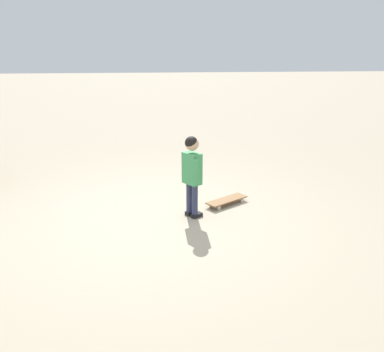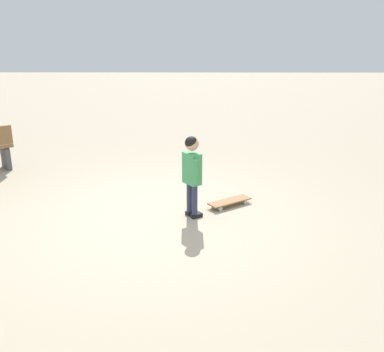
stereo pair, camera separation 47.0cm
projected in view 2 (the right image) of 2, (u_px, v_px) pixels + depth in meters
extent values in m
plane|color=tan|center=(151.00, 220.00, 5.33)|extent=(50.00, 50.00, 0.00)
cylinder|color=#2D3351|center=(190.00, 198.00, 5.39)|extent=(0.08, 0.08, 0.42)
cube|color=black|center=(191.00, 213.00, 5.48)|extent=(0.17, 0.15, 0.05)
cylinder|color=#2D3351|center=(195.00, 200.00, 5.31)|extent=(0.08, 0.08, 0.42)
cube|color=black|center=(196.00, 215.00, 5.39)|extent=(0.17, 0.15, 0.05)
cube|color=#3F9959|center=(192.00, 168.00, 5.22)|extent=(0.25, 0.28, 0.40)
cylinder|color=#3F9959|center=(191.00, 164.00, 5.40)|extent=(0.06, 0.06, 0.32)
cylinder|color=#3F9959|center=(195.00, 172.00, 5.07)|extent=(0.06, 0.06, 0.32)
sphere|color=tan|center=(192.00, 144.00, 5.12)|extent=(0.17, 0.17, 0.17)
sphere|color=black|center=(191.00, 143.00, 5.11)|extent=(0.16, 0.16, 0.16)
cube|color=olive|center=(230.00, 201.00, 5.76)|extent=(0.63, 0.51, 0.02)
cube|color=#B7B7BC|center=(242.00, 199.00, 5.88)|extent=(0.09, 0.11, 0.02)
cube|color=#B7B7BC|center=(217.00, 205.00, 5.64)|extent=(0.09, 0.11, 0.02)
cylinder|color=beige|center=(238.00, 199.00, 5.94)|extent=(0.06, 0.06, 0.06)
cylinder|color=beige|center=(245.00, 202.00, 5.83)|extent=(0.06, 0.06, 0.06)
cylinder|color=beige|center=(214.00, 205.00, 5.71)|extent=(0.06, 0.06, 0.06)
cylinder|color=beige|center=(220.00, 209.00, 5.59)|extent=(0.06, 0.06, 0.06)
cube|color=#4C4C51|center=(6.00, 158.00, 7.39)|extent=(0.28, 0.32, 0.39)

